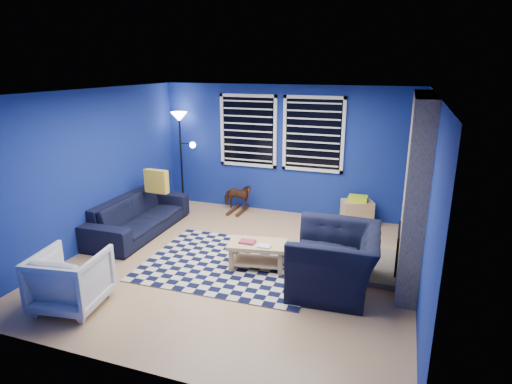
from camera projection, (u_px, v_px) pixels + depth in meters
floor at (239, 263)px, 6.40m from camera, size 5.00×5.00×0.00m
ceiling at (236, 92)px, 5.68m from camera, size 5.00×5.00×0.00m
wall_back at (285, 151)px, 8.30m from camera, size 5.00×0.00×5.00m
wall_left at (92, 169)px, 6.83m from camera, size 0.00×5.00×5.00m
wall_right at (427, 201)px, 5.25m from camera, size 0.00×5.00×5.00m
fireplace at (414, 193)px, 5.76m from camera, size 0.65×2.00×2.50m
window_left at (248, 131)px, 8.40m from camera, size 1.17×0.06×1.42m
window_right at (313, 134)px, 7.99m from camera, size 1.17×0.06×1.42m
tv at (420, 157)px, 7.03m from camera, size 0.07×1.00×0.58m
rug at (232, 263)px, 6.38m from camera, size 2.53×2.04×0.02m
sofa at (139, 215)px, 7.49m from camera, size 2.21×0.92×0.64m
armchair_big at (335, 260)px, 5.57m from camera, size 1.32×1.17×0.82m
armchair_bent at (71, 279)px, 5.16m from camera, size 0.88×0.90×0.72m
rocking_horse at (238, 196)px, 8.54m from camera, size 0.30×0.62×0.51m
coffee_table at (257, 250)px, 6.16m from camera, size 0.90×0.61×0.42m
cabinet at (357, 212)px, 7.90m from camera, size 0.64×0.54×0.54m
floor_lamp at (181, 130)px, 8.65m from camera, size 0.53×0.32×1.94m
throw_pillow at (156, 181)px, 7.64m from camera, size 0.45×0.15×0.42m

